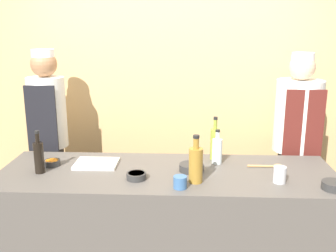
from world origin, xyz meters
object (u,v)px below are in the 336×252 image
at_px(sauce_bowl_white, 191,167).
at_px(bottle_oil, 215,143).
at_px(cup_blue, 180,182).
at_px(cup_steel, 280,175).
at_px(sauce_bowl_purple, 334,185).
at_px(bottle_clear, 217,150).
at_px(sauce_bowl_orange, 52,163).
at_px(bottle_soy, 39,157).
at_px(bottle_vinegar, 196,164).
at_px(cutting_board, 96,164).
at_px(chef_right, 295,148).
at_px(sauce_bowl_yellow, 136,176).
at_px(chef_left, 50,140).
at_px(wooden_spoon, 269,166).

xyz_separation_m(sauce_bowl_white, bottle_oil, (0.17, 0.25, 0.10)).
height_order(sauce_bowl_white, bottle_oil, bottle_oil).
bearing_deg(cup_blue, cup_steel, 10.62).
height_order(bottle_oil, cup_blue, bottle_oil).
distance_m(sauce_bowl_purple, bottle_clear, 0.80).
relative_size(sauce_bowl_orange, bottle_soy, 0.38).
relative_size(bottle_soy, cup_steel, 2.79).
xyz_separation_m(bottle_vinegar, bottle_clear, (0.16, 0.35, -0.02)).
relative_size(sauce_bowl_purple, cutting_board, 0.49).
height_order(sauce_bowl_orange, bottle_vinegar, bottle_vinegar).
relative_size(bottle_vinegar, chef_right, 0.18).
xyz_separation_m(cutting_board, cup_steel, (1.22, -0.26, 0.04)).
distance_m(sauce_bowl_yellow, cup_blue, 0.31).
bearing_deg(sauce_bowl_yellow, sauce_bowl_orange, 160.94).
bearing_deg(sauce_bowl_orange, bottle_vinegar, -13.70).
distance_m(cup_blue, chef_right, 1.31).
distance_m(bottle_oil, chef_right, 0.80).
relative_size(sauce_bowl_yellow, bottle_soy, 0.44).
bearing_deg(bottle_vinegar, cup_steel, 1.83).
bearing_deg(bottle_soy, cup_steel, -3.39).
bearing_deg(sauce_bowl_purple, bottle_oil, 143.10).
bearing_deg(bottle_vinegar, cutting_board, 158.39).
bearing_deg(sauce_bowl_orange, sauce_bowl_purple, -9.87).
bearing_deg(bottle_clear, sauce_bowl_yellow, -149.03).
xyz_separation_m(sauce_bowl_orange, bottle_clear, (1.16, 0.11, 0.07)).
distance_m(sauce_bowl_orange, chef_right, 1.93).
bearing_deg(sauce_bowl_white, cup_steel, -17.64).
bearing_deg(cup_blue, bottle_vinegar, 46.36).
distance_m(bottle_vinegar, chef_right, 1.18).
xyz_separation_m(sauce_bowl_white, bottle_vinegar, (0.02, -0.19, 0.09)).
xyz_separation_m(sauce_bowl_yellow, bottle_vinegar, (0.38, -0.03, 0.10)).
relative_size(sauce_bowl_orange, chef_left, 0.07).
xyz_separation_m(sauce_bowl_orange, sauce_bowl_white, (0.98, -0.05, 0.00)).
distance_m(bottle_soy, cup_steel, 1.57).
relative_size(bottle_vinegar, cup_blue, 3.69).
bearing_deg(sauce_bowl_orange, chef_left, 110.73).
distance_m(bottle_vinegar, wooden_spoon, 0.60).
bearing_deg(chef_right, wooden_spoon, -121.25).
distance_m(bottle_oil, chef_left, 1.42).
distance_m(sauce_bowl_orange, chef_left, 0.61).
height_order(cup_blue, wooden_spoon, cup_blue).
distance_m(bottle_oil, bottle_clear, 0.09).
distance_m(sauce_bowl_yellow, cup_steel, 0.91).
xyz_separation_m(bottle_vinegar, cup_steel, (0.53, 0.02, -0.07)).
distance_m(sauce_bowl_orange, cutting_board, 0.31).
xyz_separation_m(cup_steel, chef_right, (0.31, 0.80, -0.08)).
height_order(sauce_bowl_orange, cup_blue, cup_blue).
relative_size(bottle_soy, bottle_clear, 1.17).
bearing_deg(wooden_spoon, chef_left, 163.09).
distance_m(bottle_oil, cup_blue, 0.60).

